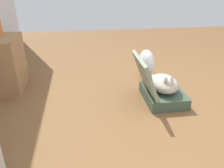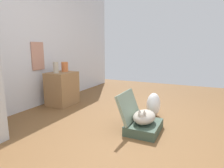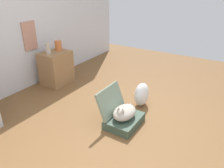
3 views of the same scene
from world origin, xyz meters
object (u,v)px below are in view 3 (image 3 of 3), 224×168
object	(u,v)px
plastic_bag_white	(142,95)
vase_tall	(48,49)
suitcase_base	(124,121)
side_table	(56,68)
cat	(124,112)
vase_short	(58,46)

from	to	relation	value
plastic_bag_white	vase_tall	world-z (taller)	vase_tall
suitcase_base	side_table	bearing A→B (deg)	73.56
suitcase_base	cat	world-z (taller)	cat
suitcase_base	vase_short	xyz separation A→B (m)	(0.66, 1.80, 0.66)
suitcase_base	side_table	distance (m)	1.87
suitcase_base	side_table	size ratio (longest dim) A/B	0.84
cat	vase_tall	bearing A→B (deg)	77.46
vase_tall	cat	bearing A→B (deg)	-102.54
cat	vase_short	distance (m)	1.99
cat	plastic_bag_white	size ratio (longest dim) A/B	1.25
plastic_bag_white	vase_short	xyz separation A→B (m)	(0.04, 1.78, 0.53)
suitcase_base	vase_short	distance (m)	2.03
side_table	suitcase_base	bearing A→B (deg)	-106.44
side_table	vase_short	distance (m)	0.43
suitcase_base	plastic_bag_white	size ratio (longest dim) A/B	1.39
suitcase_base	vase_tall	world-z (taller)	vase_tall
suitcase_base	plastic_bag_white	xyz separation A→B (m)	(0.61, 0.03, 0.13)
suitcase_base	side_table	world-z (taller)	side_table
cat	vase_tall	world-z (taller)	vase_tall
side_table	cat	bearing A→B (deg)	-106.64
plastic_bag_white	side_table	bearing A→B (deg)	92.94
vase_tall	vase_short	bearing A→B (deg)	2.85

